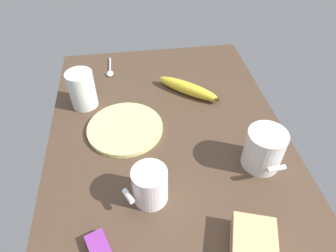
# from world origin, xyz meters

# --- Properties ---
(tabletop) EXTENTS (0.90, 0.64, 0.02)m
(tabletop) POSITION_xyz_m (0.00, 0.00, 0.01)
(tabletop) COLOR #4C3828
(tabletop) RESTS_ON ground
(plate_of_food) EXTENTS (0.21, 0.21, 0.01)m
(plate_of_food) POSITION_xyz_m (-0.03, -0.11, 0.03)
(plate_of_food) COLOR #EAE58C
(plate_of_food) RESTS_ON tabletop
(coffee_mug_black) EXTENTS (0.12, 0.09, 0.10)m
(coffee_mug_black) POSITION_xyz_m (0.13, 0.21, 0.07)
(coffee_mug_black) COLOR white
(coffee_mug_black) RESTS_ON tabletop
(coffee_mug_milky) EXTENTS (0.08, 0.10, 0.09)m
(coffee_mug_milky) POSITION_xyz_m (0.19, -0.07, 0.07)
(coffee_mug_milky) COLOR white
(coffee_mug_milky) RESTS_ON tabletop
(sandwich_main) EXTENTS (0.11, 0.11, 0.04)m
(sandwich_main) POSITION_xyz_m (0.33, 0.12, 0.04)
(sandwich_main) COLOR #DBB77A
(sandwich_main) RESTS_ON tabletop
(glass_of_milk) EXTENTS (0.08, 0.08, 0.11)m
(glass_of_milk) POSITION_xyz_m (-0.16, -0.23, 0.07)
(glass_of_milk) COLOR silver
(glass_of_milk) RESTS_ON tabletop
(banana) EXTENTS (0.16, 0.19, 0.04)m
(banana) POSITION_xyz_m (-0.17, 0.09, 0.04)
(banana) COLOR yellow
(banana) RESTS_ON tabletop
(spoon) EXTENTS (0.12, 0.02, 0.01)m
(spoon) POSITION_xyz_m (-0.33, -0.15, 0.02)
(spoon) COLOR silver
(spoon) RESTS_ON tabletop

